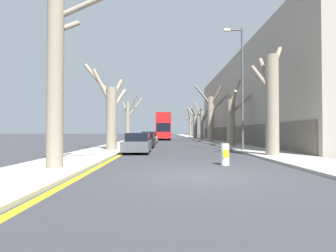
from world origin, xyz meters
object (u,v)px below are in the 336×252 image
street_tree_right_5 (190,124)px  parked_car_1 (145,140)px  street_tree_right_3 (203,122)px  lamp_post (241,83)px  parked_car_2 (149,138)px  street_tree_left_2 (128,121)px  street_tree_right_1 (232,118)px  street_tree_right_4 (195,124)px  double_decker_bus (163,125)px  street_tree_right_2 (211,116)px  parked_car_3 (151,137)px  traffic_bollard (225,154)px  parked_car_0 (138,143)px  street_tree_right_0 (272,101)px  street_tree_left_0 (57,65)px  street_tree_left_1 (111,112)px

street_tree_right_5 → parked_car_1: 39.38m
street_tree_right_3 → lamp_post: bearing=-92.0°
street_tree_right_5 → parked_car_2: bearing=-103.7°
street_tree_left_2 → lamp_post: bearing=-47.3°
street_tree_right_1 → street_tree_right_4: 28.44m
double_decker_bus → street_tree_right_2: bearing=-60.7°
street_tree_right_1 → parked_car_3: bearing=129.1°
street_tree_left_2 → traffic_bollard: (6.67, -17.81, -2.19)m
street_tree_right_3 → parked_car_0: bearing=-107.5°
street_tree_right_4 → lamp_post: lamp_post is taller
parked_car_1 → traffic_bollard: size_ratio=4.75×
street_tree_right_0 → parked_car_1: (-8.01, 9.49, -2.56)m
street_tree_right_0 → street_tree_right_5: 47.98m
street_tree_right_0 → parked_car_2: (-8.01, 15.29, -2.52)m
street_tree_right_4 → street_tree_right_5: 9.46m
street_tree_left_0 → street_tree_right_1: 18.51m
street_tree_left_1 → street_tree_left_2: (0.01, 9.49, -0.24)m
street_tree_left_2 → parked_car_0: size_ratio=1.38×
street_tree_right_0 → parked_car_0: bearing=159.8°
street_tree_left_1 → parked_car_0: 3.62m
parked_car_1 → street_tree_left_2: bearing=115.1°
street_tree_right_3 → street_tree_right_2: bearing=-91.5°
street_tree_left_1 → parked_car_3: 15.94m
street_tree_left_2 → parked_car_2: street_tree_left_2 is taller
street_tree_left_1 → street_tree_right_5: size_ratio=0.95×
street_tree_right_2 → street_tree_right_5: street_tree_right_2 is taller
lamp_post → street_tree_right_3: bearing=88.0°
parked_car_1 → traffic_bollard: bearing=-71.1°
street_tree_left_1 → street_tree_right_0: size_ratio=1.00×
street_tree_left_1 → street_tree_left_2: size_ratio=1.25×
street_tree_right_1 → street_tree_right_3: (-0.05, 19.14, 0.27)m
street_tree_right_4 → double_decker_bus: street_tree_right_4 is taller
parked_car_3 → street_tree_left_2: bearing=-109.8°
street_tree_left_1 → street_tree_right_0: (10.22, -4.71, 0.30)m
street_tree_right_2 → lamp_post: bearing=-92.4°
street_tree_right_1 → street_tree_right_5: street_tree_right_5 is taller
street_tree_right_5 → lamp_post: size_ratio=0.79×
parked_car_2 → street_tree_right_1: bearing=-32.0°
street_tree_left_0 → street_tree_right_4: (10.32, 43.58, -1.00)m
double_decker_bus → street_tree_right_5: bearing=69.4°
street_tree_right_4 → traffic_bollard: (-3.61, -42.12, -2.49)m
street_tree_right_0 → lamp_post: 4.26m
street_tree_left_0 → parked_car_2: (2.24, 20.35, -3.29)m
street_tree_right_3 → street_tree_right_5: bearing=91.0°
street_tree_right_1 → street_tree_right_4: street_tree_right_1 is taller
parked_car_0 → parked_car_3: bearing=90.0°
parked_car_3 → lamp_post: lamp_post is taller
double_decker_bus → parked_car_3: 11.16m
street_tree_right_1 → parked_car_0: (-8.33, -7.14, -2.07)m
street_tree_left_2 → street_tree_right_3: bearing=55.1°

